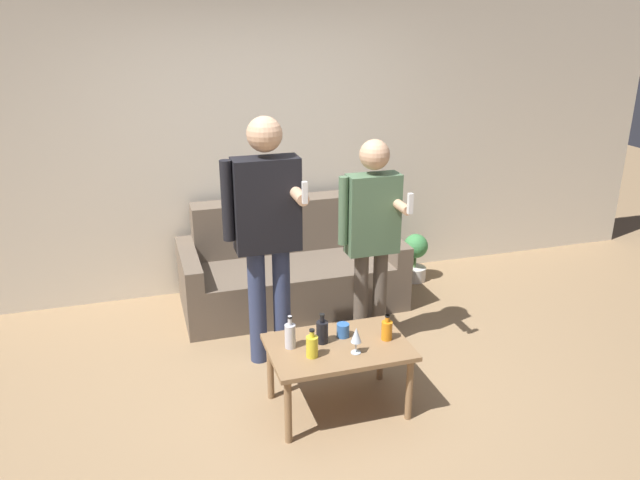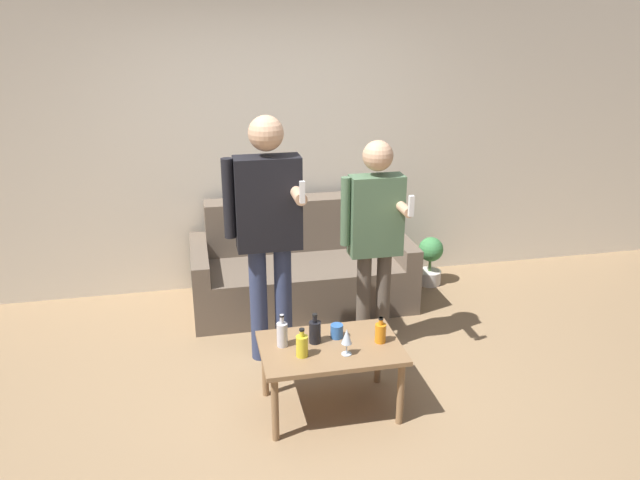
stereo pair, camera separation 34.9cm
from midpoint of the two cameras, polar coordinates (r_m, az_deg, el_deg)
The scene contains 13 objects.
ground_plane at distance 4.19m, azimuth -2.27°, elevation -14.83°, with size 16.00×16.00×0.00m, color #997A56.
wall_back at distance 5.52m, azimuth -7.97°, elevation 9.06°, with size 8.00×0.06×2.70m.
couch at distance 5.41m, azimuth -4.62°, elevation -2.68°, with size 1.85×0.87×0.86m.
coffee_table at distance 3.94m, azimuth -0.89°, elevation -10.35°, with size 0.87×0.57×0.46m.
bottle_orange at distance 3.76m, azimuth -3.42°, elevation -9.69°, with size 0.07×0.07×0.18m.
bottle_green at distance 3.95m, azimuth 3.61°, elevation -8.23°, with size 0.07×0.07×0.17m.
bottle_dark at distance 3.86m, azimuth -5.36°, elevation -8.71°, with size 0.07×0.07×0.21m.
bottle_yellow at distance 3.91m, azimuth -2.38°, elevation -8.36°, with size 0.07×0.07×0.20m.
wine_glass_near at distance 3.77m, azimuth 0.66°, elevation -8.81°, with size 0.07×0.07×0.17m.
cup_on_table at distance 3.98m, azimuth -0.41°, elevation -8.30°, with size 0.08×0.08×0.09m.
person_standing_left at distance 4.26m, azimuth -7.26°, elevation 1.48°, with size 0.53×0.45×1.77m.
person_standing_right at distance 4.43m, azimuth 2.52°, elevation 1.00°, with size 0.44×0.41×1.59m.
potted_plant at distance 5.88m, azimuth 7.03°, elevation -1.44°, with size 0.23×0.23×0.46m.
Camera 1 is at (-1.02, -3.27, 2.41)m, focal length 35.00 mm.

